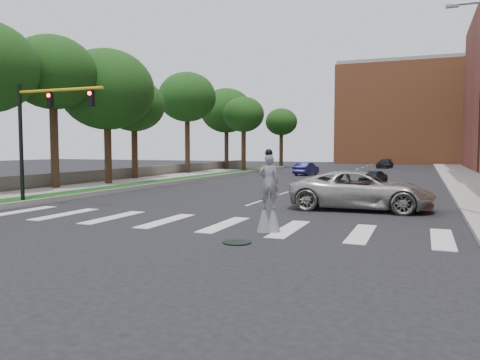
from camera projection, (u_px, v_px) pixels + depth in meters
ground_plane at (182, 227)px, 17.53m from camera, size 160.00×160.00×0.00m
grass_median at (175, 181)px, 40.28m from camera, size 2.00×60.00×0.25m
median_curb at (186, 181)px, 39.90m from camera, size 0.20×60.00×0.28m
sidewalk_left at (65, 190)px, 32.09m from camera, size 4.00×60.00×0.18m
sidewalk_right at (480, 185)px, 36.20m from camera, size 5.00×90.00×0.18m
stone_wall at (135, 173)px, 44.11m from camera, size 0.50×56.00×1.10m
manhole at (237, 242)px, 14.58m from camera, size 0.90×0.90×0.04m
building_backdrop at (411, 115)px, 87.17m from camera, size 26.00×14.00×18.00m
traffic_signal at (39, 124)px, 23.59m from camera, size 5.30×0.23×6.20m
stilt_performer at (269, 198)px, 16.39m from camera, size 0.83×0.62×2.93m
suv_crossing at (361, 190)px, 22.33m from camera, size 6.79×3.25×1.87m
car_near at (373, 177)px, 37.82m from camera, size 2.32×3.68×1.17m
car_mid at (306, 169)px, 50.21m from camera, size 2.05×4.31×1.37m
car_far at (385, 164)px, 67.34m from camera, size 2.36×4.71×1.31m
tree_2 at (107, 90)px, 36.12m from camera, size 7.30×7.30×10.55m
tree_3 at (134, 106)px, 42.24m from camera, size 5.60×5.60×9.18m
tree_4 at (187, 97)px, 51.38m from camera, size 6.38×6.38×11.22m
tree_5 at (226, 111)px, 62.44m from camera, size 6.96×6.96×10.85m
tree_6 at (244, 115)px, 55.43m from camera, size 4.90×4.90×8.97m
tree_7 at (281, 122)px, 68.23m from camera, size 4.65×4.65×8.68m
tree_8 at (52, 73)px, 32.09m from camera, size 5.94×5.94×10.65m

